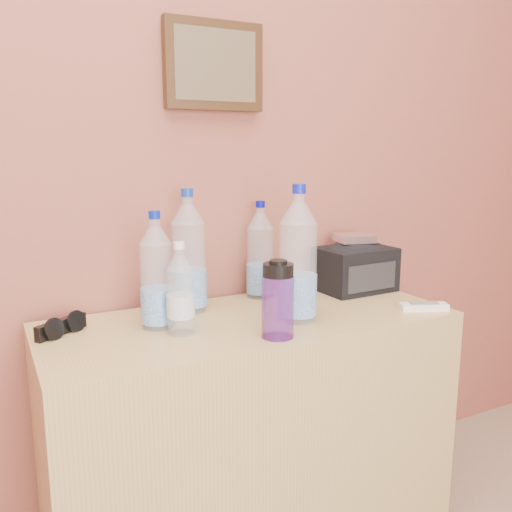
# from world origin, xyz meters

# --- Properties ---
(picture_frame) EXTENTS (0.30, 0.03, 0.25)m
(picture_frame) POSITION_xyz_m (0.38, 1.98, 1.40)
(picture_frame) COLOR #382311
(picture_frame) RESTS_ON room_shell
(dresser) EXTENTS (1.13, 0.47, 0.71)m
(dresser) POSITION_xyz_m (0.38, 1.74, 0.35)
(dresser) COLOR tan
(dresser) RESTS_ON ground
(pet_large_a) EXTENTS (0.08, 0.08, 0.31)m
(pet_large_a) POSITION_xyz_m (0.13, 1.78, 0.84)
(pet_large_a) COLOR white
(pet_large_a) RESTS_ON dresser
(pet_large_b) EXTENTS (0.10, 0.10, 0.35)m
(pet_large_b) POSITION_xyz_m (0.26, 1.89, 0.86)
(pet_large_b) COLOR silver
(pet_large_b) RESTS_ON dresser
(pet_large_c) EXTENTS (0.08, 0.08, 0.30)m
(pet_large_c) POSITION_xyz_m (0.51, 1.93, 0.84)
(pet_large_c) COLOR white
(pet_large_c) RESTS_ON dresser
(pet_large_d) EXTENTS (0.10, 0.10, 0.37)m
(pet_large_d) POSITION_xyz_m (0.49, 1.67, 0.87)
(pet_large_d) COLOR silver
(pet_large_d) RESTS_ON dresser
(pet_small) EXTENTS (0.07, 0.07, 0.23)m
(pet_small) POSITION_xyz_m (0.17, 1.71, 0.81)
(pet_small) COLOR #AABDD2
(pet_small) RESTS_ON dresser
(nalgene_bottle) EXTENTS (0.08, 0.08, 0.19)m
(nalgene_bottle) POSITION_xyz_m (0.37, 1.57, 0.80)
(nalgene_bottle) COLOR #5E2189
(nalgene_bottle) RESTS_ON dresser
(sunglasses) EXTENTS (0.16, 0.13, 0.04)m
(sunglasses) POSITION_xyz_m (-0.10, 1.84, 0.72)
(sunglasses) COLOR black
(sunglasses) RESTS_ON dresser
(ac_remote) EXTENTS (0.14, 0.09, 0.02)m
(ac_remote) POSITION_xyz_m (0.87, 1.58, 0.71)
(ac_remote) COLOR silver
(ac_remote) RESTS_ON dresser
(toiletry_bag) EXTENTS (0.24, 0.18, 0.16)m
(toiletry_bag) POSITION_xyz_m (0.82, 1.86, 0.79)
(toiletry_bag) COLOR black
(toiletry_bag) RESTS_ON dresser
(foil_packet) EXTENTS (0.13, 0.12, 0.02)m
(foil_packet) POSITION_xyz_m (0.82, 1.86, 0.88)
(foil_packet) COLOR silver
(foil_packet) RESTS_ON toiletry_bag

